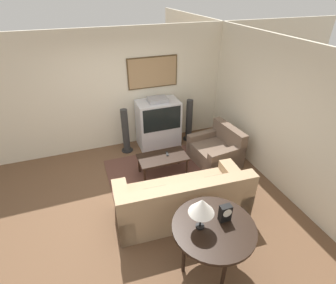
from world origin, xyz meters
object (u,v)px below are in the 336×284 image
at_px(coffee_table, 163,158).
at_px(speaker_tower_left, 126,132).
at_px(armchair, 216,150).
at_px(console_table, 214,230).
at_px(couch, 183,200).
at_px(speaker_tower_right, 189,121).
at_px(tv, 158,123).
at_px(mantel_clock, 225,213).
at_px(table_lamp, 202,206).

xyz_separation_m(coffee_table, speaker_tower_left, (-0.51, 1.14, 0.11)).
bearing_deg(armchair, console_table, -36.76).
xyz_separation_m(couch, speaker_tower_right, (1.13, 2.31, 0.18)).
relative_size(tv, console_table, 1.14).
xyz_separation_m(couch, mantel_clock, (0.16, -0.97, 0.61)).
distance_m(armchair, mantel_clock, 2.58).
relative_size(couch, armchair, 2.10).
distance_m(coffee_table, console_table, 2.22).
bearing_deg(tv, coffee_table, -103.88).
distance_m(table_lamp, speaker_tower_right, 3.59).
height_order(table_lamp, speaker_tower_right, table_lamp).
xyz_separation_m(console_table, speaker_tower_right, (1.14, 3.34, -0.23)).
relative_size(coffee_table, mantel_clock, 4.11).
xyz_separation_m(tv, speaker_tower_left, (-0.80, -0.01, -0.08)).
distance_m(tv, armchair, 1.50).
distance_m(coffee_table, speaker_tower_right, 1.57).
relative_size(tv, armchair, 1.14).
height_order(tv, armchair, tv).
distance_m(tv, speaker_tower_left, 0.80).
distance_m(console_table, speaker_tower_left, 3.37).
distance_m(tv, coffee_table, 1.20).
distance_m(armchair, speaker_tower_right, 1.12).
relative_size(console_table, mantel_clock, 4.47).
bearing_deg(console_table, armchair, 59.49).
xyz_separation_m(tv, couch, (-0.33, -2.32, -0.26)).
bearing_deg(tv, armchair, -47.80).
height_order(coffee_table, speaker_tower_right, speaker_tower_right).
height_order(console_table, speaker_tower_right, speaker_tower_right).
bearing_deg(mantel_clock, console_table, -162.99).
relative_size(coffee_table, speaker_tower_left, 0.92).
relative_size(armchair, speaker_tower_left, 1.02).
distance_m(tv, couch, 2.36).
height_order(armchair, speaker_tower_left, speaker_tower_left).
height_order(mantel_clock, speaker_tower_left, speaker_tower_left).
distance_m(armchair, coffee_table, 1.28).
xyz_separation_m(coffee_table, table_lamp, (-0.23, -2.14, 0.77)).
xyz_separation_m(tv, console_table, (-0.34, -3.35, 0.16)).
relative_size(mantel_clock, speaker_tower_right, 0.23).
xyz_separation_m(armchair, console_table, (-1.33, -2.26, 0.47)).
bearing_deg(tv, speaker_tower_left, -179.13).
bearing_deg(table_lamp, couch, 79.12).
bearing_deg(couch, tv, -94.57).
bearing_deg(armchair, couch, -53.20).
bearing_deg(speaker_tower_left, table_lamp, -85.15).
bearing_deg(armchair, table_lamp, -40.58).
height_order(tv, coffee_table, tv).
height_order(couch, console_table, couch).
height_order(console_table, speaker_tower_left, speaker_tower_left).
distance_m(armchair, speaker_tower_left, 2.10).
bearing_deg(armchair, speaker_tower_left, -127.39).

